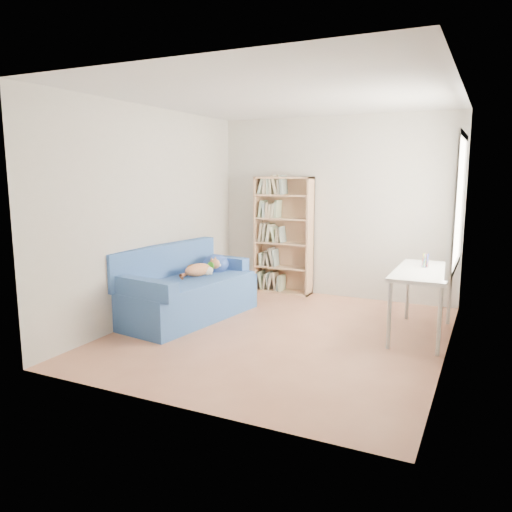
{
  "coord_description": "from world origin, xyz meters",
  "views": [
    {
      "loc": [
        2.09,
        -5.02,
        1.81
      ],
      "look_at": [
        -0.37,
        0.12,
        0.85
      ],
      "focal_mm": 35.0,
      "sensor_mm": 36.0,
      "label": 1
    }
  ],
  "objects_px": {
    "bookshelf": "(283,240)",
    "desk": "(423,276)",
    "pen_cup": "(425,262)",
    "sofa": "(186,291)"
  },
  "relations": [
    {
      "from": "sofa",
      "to": "pen_cup",
      "type": "bearing_deg",
      "value": 22.36
    },
    {
      "from": "bookshelf",
      "to": "pen_cup",
      "type": "bearing_deg",
      "value": -25.96
    },
    {
      "from": "sofa",
      "to": "desk",
      "type": "height_order",
      "value": "sofa"
    },
    {
      "from": "bookshelf",
      "to": "sofa",
      "type": "bearing_deg",
      "value": -108.97
    },
    {
      "from": "bookshelf",
      "to": "pen_cup",
      "type": "relative_size",
      "value": 10.84
    },
    {
      "from": "sofa",
      "to": "bookshelf",
      "type": "xyz_separation_m",
      "value": [
        0.6,
        1.75,
        0.46
      ]
    },
    {
      "from": "sofa",
      "to": "bookshelf",
      "type": "height_order",
      "value": "bookshelf"
    },
    {
      "from": "sofa",
      "to": "pen_cup",
      "type": "relative_size",
      "value": 12.17
    },
    {
      "from": "bookshelf",
      "to": "desk",
      "type": "xyz_separation_m",
      "value": [
        2.17,
        -1.22,
        -0.12
      ]
    },
    {
      "from": "sofa",
      "to": "bookshelf",
      "type": "relative_size",
      "value": 1.12
    }
  ]
}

